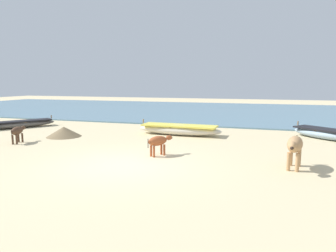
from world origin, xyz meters
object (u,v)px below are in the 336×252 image
Objects in this scene: fishing_boat_1 at (325,133)px; calf_near_dark at (18,131)px; calf_far_rust at (159,142)px; fishing_boat_3 at (18,124)px; cow_adult_tan at (295,146)px; fishing_boat_2 at (179,129)px.

fishing_boat_1 is 13.57m from calf_near_dark.
calf_far_rust is at bearing -107.49° from calf_near_dark.
fishing_boat_3 is 2.56× the size of cow_adult_tan.
cow_adult_tan is (14.19, -4.16, 0.48)m from fishing_boat_3.
fishing_boat_3 is 10.53m from calf_far_rust.
fishing_boat_3 is at bearing 28.71° from calf_near_dark.
fishing_boat_3 is 3.87× the size of calf_far_rust.
fishing_boat_1 is 6.70m from fishing_boat_2.
calf_near_dark reaches higher than calf_far_rust.
fishing_boat_2 is 1.09× the size of fishing_boat_3.
calf_far_rust is at bearing -84.74° from cow_adult_tan.
fishing_boat_1 is 2.75× the size of calf_near_dark.
cow_adult_tan is 10.85m from calf_near_dark.
fishing_boat_2 is (-6.63, -1.00, 0.01)m from fishing_boat_1.
fishing_boat_1 is 5.97m from cow_adult_tan.
fishing_boat_2 is at bearing -124.30° from cow_adult_tan.
calf_near_dark is at bearing 36.45° from fishing_boat_2.
cow_adult_tan is (4.87, -4.70, 0.43)m from fishing_boat_2.
calf_near_dark is (-10.83, 0.63, -0.20)m from cow_adult_tan.
calf_far_rust is (0.48, -4.36, 0.23)m from fishing_boat_2.
cow_adult_tan is at bearing 138.15° from fishing_boat_2.
fishing_boat_1 is at bearing -82.99° from calf_near_dark.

